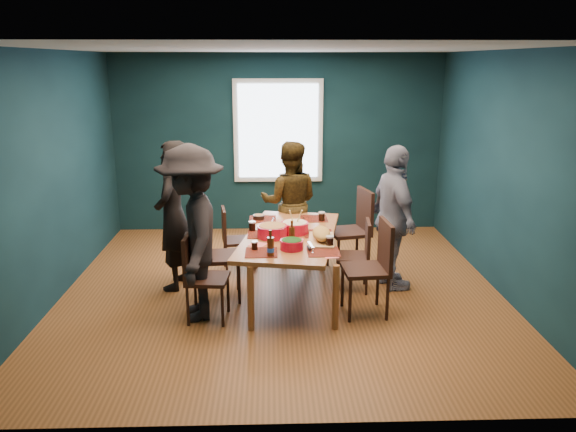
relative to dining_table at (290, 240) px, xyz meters
name	(u,v)px	position (x,y,z in m)	size (l,w,h in m)	color
room	(281,170)	(-0.09, 0.39, 0.72)	(5.01, 5.01, 2.71)	#95582B
dining_table	(290,240)	(0.00, 0.00, 0.00)	(1.28, 2.04, 0.72)	#A16430
chair_left_far	(231,235)	(-0.71, 0.77, -0.18)	(0.42, 0.42, 0.82)	black
chair_left_mid	(211,249)	(-0.87, -0.07, -0.07)	(0.49, 0.49, 1.00)	black
chair_left_near	(199,271)	(-0.95, -0.59, -0.13)	(0.44, 0.44, 0.90)	black
chair_right_far	(356,224)	(0.86, 0.79, -0.05)	(0.56, 0.56, 1.04)	black
chair_right_mid	(359,250)	(0.80, 0.12, -0.17)	(0.41, 0.41, 0.83)	black
chair_right_near	(375,261)	(0.86, -0.51, -0.07)	(0.49, 0.49, 1.00)	black
person_far_left	(173,216)	(-1.33, 0.29, 0.21)	(0.63, 0.41, 1.72)	black
person_back	(290,202)	(0.03, 1.13, 0.15)	(0.78, 0.60, 1.60)	black
person_right	(394,218)	(1.19, 0.18, 0.19)	(0.99, 0.41, 1.68)	silver
person_near_left	(192,234)	(-1.01, -0.53, 0.25)	(1.16, 0.67, 1.80)	black
bowl_salad	(272,231)	(-0.20, -0.10, 0.14)	(0.33, 0.33, 0.14)	red
bowl_dumpling	(295,227)	(0.05, 0.04, 0.14)	(0.31, 0.31, 0.29)	red
bowl_herbs	(292,244)	(0.00, -0.52, 0.12)	(0.24, 0.24, 0.10)	red
cutting_board	(321,235)	(0.32, -0.25, 0.13)	(0.33, 0.67, 0.15)	tan
small_bowl	(259,217)	(-0.36, 0.61, 0.10)	(0.14, 0.14, 0.06)	black
beer_bottle_a	(271,247)	(-0.22, -0.72, 0.16)	(0.07, 0.07, 0.27)	#411E0B
beer_bottle_b	(292,235)	(0.01, -0.33, 0.16)	(0.06, 0.06, 0.25)	#411E0B
cola_glass_a	(255,245)	(-0.38, -0.53, 0.12)	(0.07, 0.07, 0.09)	black
cola_glass_b	(330,241)	(0.39, -0.45, 0.13)	(0.08, 0.08, 0.12)	black
cola_glass_c	(322,216)	(0.40, 0.52, 0.13)	(0.08, 0.08, 0.11)	black
cola_glass_d	(252,226)	(-0.42, 0.14, 0.13)	(0.08, 0.08, 0.11)	black
napkin_a	(318,231)	(0.32, 0.11, 0.07)	(0.15, 0.15, 0.00)	#FF6E6B
napkin_b	(258,245)	(-0.35, -0.36, 0.07)	(0.16, 0.16, 0.00)	#FF6E6B
napkin_c	(331,256)	(0.37, -0.75, 0.07)	(0.13, 0.13, 0.00)	#FF6E6B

